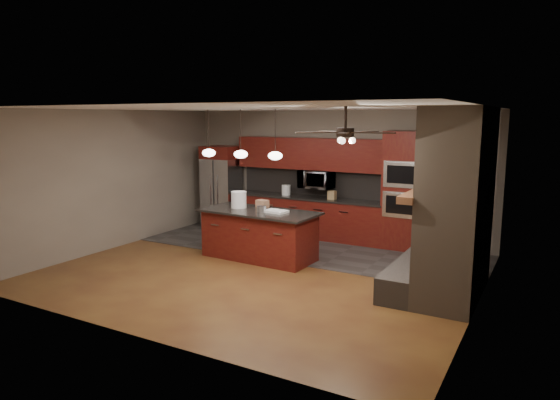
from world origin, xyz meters
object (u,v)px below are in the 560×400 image
Objects in this scene: microwave at (316,179)px; counter_box at (332,195)px; oven_tower at (404,191)px; paint_tray at (276,211)px; white_bucket at (239,200)px; paint_can at (262,209)px; refrigerator at (222,187)px; cardboard_box at (262,204)px; counter_bucket at (286,190)px; kitchen_island at (259,234)px.

microwave is 3.95× the size of counter_box.
oven_tower is 2.74m from paint_tray.
white_bucket reaches higher than paint_can.
microwave is at bearing 70.71° from white_bucket.
refrigerator is 6.19× the size of white_bucket.
white_bucket is at bearing -129.68° from cardboard_box.
counter_box is at bearing 0.62° from refrigerator.
counter_bucket is (-0.40, 1.70, 0.02)m from cardboard_box.
cardboard_box reaches higher than paint_can.
white_bucket is (-0.50, 0.07, 0.61)m from kitchen_island.
microwave is at bearing 3.06° from refrigerator.
cardboard_box is at bearing -37.46° from refrigerator.
counter_bucket reaches higher than counter_box.
counter_bucket reaches higher than kitchen_island.
white_bucket is 1.86× the size of paint_can.
oven_tower is 2.87m from cardboard_box.
refrigerator reaches higher than microwave.
paint_tray is 1.83× the size of cardboard_box.
counter_bucket is at bearing -178.59° from counter_box.
counter_box is at bearing 75.55° from kitchen_island.
counter_box reaches higher than cardboard_box.
oven_tower is 1.04× the size of kitchen_island.
counter_box is (1.13, 1.92, -0.09)m from white_bucket.
microwave is at bearing 87.41° from kitchen_island.
refrigerator is 2.87m from counter_box.
microwave is 3.24× the size of cardboard_box.
oven_tower is at bearing 55.04° from paint_tray.
refrigerator is 2.67m from cardboard_box.
counter_bucket reaches higher than paint_tray.
kitchen_island is at bearing -136.93° from oven_tower.
refrigerator is at bearing 141.85° from kitchen_island.
oven_tower reaches higher than microwave.
counter_bucket is at bearing -176.11° from microwave.
microwave is at bearing 178.34° from oven_tower.
counter_bucket is at bearing 117.84° from cardboard_box.
paint_can is 2.23m from counter_bucket.
refrigerator is 3.03m from kitchen_island.
kitchen_island is 7.23× the size of white_bucket.
counter_bucket reaches higher than paint_can.
paint_tray is (0.36, 0.01, 0.48)m from kitchen_island.
oven_tower reaches higher than white_bucket.
counter_box is (1.16, -0.05, -0.02)m from counter_bucket.
white_bucket is 0.46m from cardboard_box.
counter_box is at bearing 76.16° from paint_can.
microwave is 2.12m from paint_tray.
counter_box is at bearing 80.00° from cardboard_box.
paint_can is (0.61, -0.16, -0.10)m from white_bucket.
microwave reaches higher than kitchen_island.
cardboard_box is (0.37, 0.27, -0.09)m from white_bucket.
cardboard_box is (-0.49, 0.34, 0.05)m from paint_tray.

